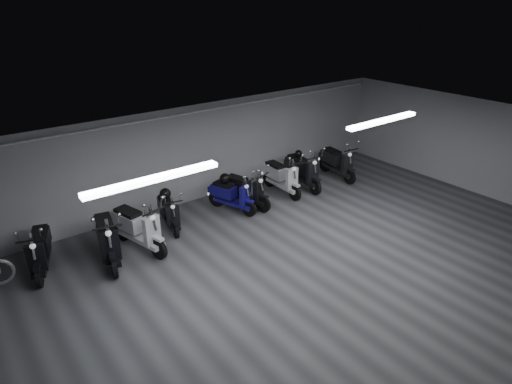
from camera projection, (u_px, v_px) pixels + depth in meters
floor at (316, 279)px, 9.33m from camera, size 14.00×10.00×0.01m
ceiling at (325, 155)px, 8.16m from camera, size 14.00×10.00×0.01m
back_wall at (195, 154)px, 12.37m from camera, size 14.00×0.01×2.80m
right_wall at (493, 151)px, 12.61m from camera, size 0.01×10.00×2.80m
fluor_strip_left at (154, 179)px, 7.26m from camera, size 2.40×0.18×0.08m
fluor_strip_right at (383, 121)px, 10.57m from camera, size 2.40×0.18×0.08m
conduit at (193, 112)px, 11.80m from camera, size 13.60×0.05×0.05m
scooter_0 at (38, 244)px, 9.32m from camera, size 1.16×1.90×1.34m
scooter_1 at (106, 232)px, 9.63m from camera, size 1.09×2.10×1.49m
scooter_2 at (137, 221)px, 10.11m from camera, size 1.15×2.11×1.49m
scooter_3 at (168, 207)px, 11.09m from camera, size 0.85×1.68×1.20m
scooter_4 at (232, 190)px, 11.97m from camera, size 1.09×1.79×1.27m
scooter_5 at (245, 185)px, 12.20m from camera, size 1.12×1.91×1.35m
scooter_6 at (282, 172)px, 13.04m from camera, size 0.69×1.90×1.40m
scooter_8 at (303, 165)px, 13.45m from camera, size 0.91×2.03×1.46m
scooter_9 at (338, 157)px, 14.17m from camera, size 0.88×1.95×1.40m
helmet_0 at (165, 194)px, 11.16m from camera, size 0.29×0.29×0.29m
helmet_1 at (299, 154)px, 13.54m from camera, size 0.23×0.23×0.23m
helmet_2 at (225, 178)px, 11.96m from camera, size 0.29×0.29×0.29m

